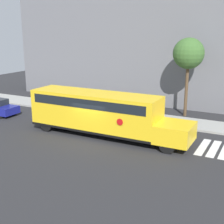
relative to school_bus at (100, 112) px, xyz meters
The scene contains 5 objects.
ground_plane 2.01m from the school_bus, 101.50° to the right, with size 60.00×60.00×0.00m, color #28282B.
sidewalk_strip 5.79m from the school_bus, 92.02° to the left, with size 44.00×3.00×0.15m.
building_backdrop 12.78m from the school_bus, 90.93° to the left, with size 32.00×4.00×12.08m.
school_bus is the anchor object (origin of this frame).
tree_near_sidewalk 9.60m from the school_bus, 62.96° to the left, with size 2.62×2.62×6.75m.
Camera 1 is at (10.79, -17.56, 7.40)m, focal length 50.00 mm.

